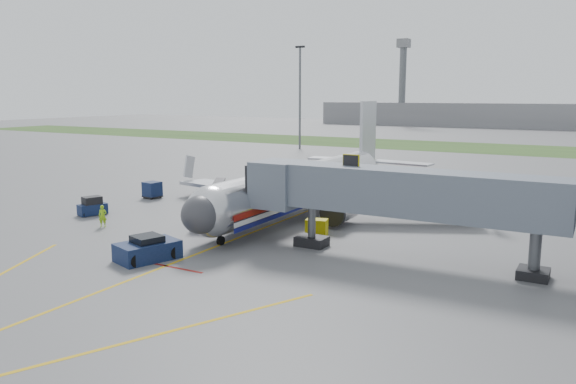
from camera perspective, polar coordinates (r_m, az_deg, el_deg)
The scene contains 16 objects.
ground at distance 40.39m, azimuth -8.52°, elevation -5.96°, with size 400.00×400.00×0.00m, color #565659.
grass_strip at distance 123.38m, azimuth 18.16°, elevation 4.32°, with size 300.00×25.00×0.01m, color #2D4C1E.
apron_markings at distance 35.14m, azimuth -16.03°, elevation -8.67°, with size 21.52×50.00×0.01m.
airliner at distance 52.38m, azimuth 1.70°, elevation 0.76°, with size 32.10×35.67×10.25m.
jet_bridge at distance 37.81m, azimuth 11.76°, elevation -0.20°, with size 25.30×4.00×6.90m.
light_mast_left at distance 114.14m, azimuth 1.22°, elevation 9.81°, with size 2.00×0.44×20.40m.
distant_terminal at distance 203.51m, azimuth 20.00°, elevation 7.36°, with size 120.00×14.00×8.00m, color slate.
control_tower at distance 205.84m, azimuth 11.57°, elevation 11.48°, with size 4.00×4.00×30.00m.
pushback_tug at distance 38.94m, azimuth -14.07°, elevation -5.69°, with size 3.58×4.56×1.66m.
baggage_tug at distance 54.55m, azimuth -19.26°, elevation -1.43°, with size 2.05×2.76×1.73m.
baggage_cart_a at distance 46.95m, azimuth -8.65°, elevation -2.53°, with size 2.18×2.18×1.86m.
baggage_cart_b at distance 61.62m, azimuth -13.63°, elevation 0.22°, with size 1.82×1.82×1.75m.
baggage_cart_c at distance 47.29m, azimuth -6.28°, elevation -2.51°, with size 1.62×1.62×1.66m.
belt_loader at distance 56.79m, azimuth -7.60°, elevation -0.71°, with size 2.82×4.99×2.36m.
ground_power_cart at distance 44.15m, azimuth 2.93°, elevation -3.62°, with size 1.85×1.44×1.32m.
ramp_worker at distance 49.39m, azimuth -18.31°, elevation -2.34°, with size 0.67×0.44×1.84m, color #8BC517.
Camera 1 is at (24.09, -30.51, 10.97)m, focal length 35.00 mm.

